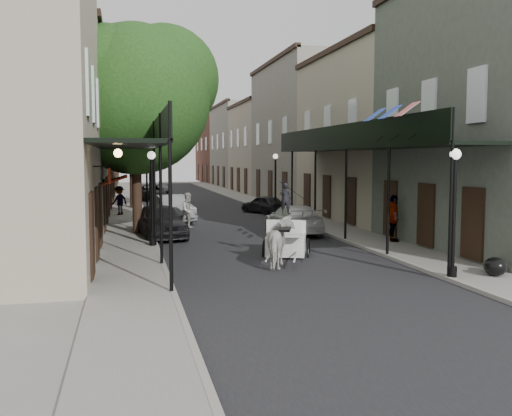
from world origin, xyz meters
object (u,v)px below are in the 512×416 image
lamppost_right_near (454,211)px  car_right_far (264,204)px  car_left_near (161,221)px  tree_far (137,125)px  tree_near (144,94)px  pedestrian_sidewalk_left (119,200)px  lamppost_left (152,197)px  car_left_mid (172,209)px  car_left_far (153,193)px  pedestrian_walking (189,211)px  carriage (287,226)px  pedestrian_sidewalk_right (394,218)px  car_right_near (294,219)px  horse (282,242)px  lamppost_right_far (275,182)px

lamppost_right_near → car_right_far: bearing=91.4°
car_left_near → tree_far: bearing=84.2°
tree_near → pedestrian_sidewalk_left: bearing=98.4°
lamppost_left → car_right_far: 15.18m
car_left_mid → car_left_far: 16.89m
lamppost_left → pedestrian_sidewalk_left: lamppost_left is taller
pedestrian_walking → car_right_far: pedestrian_walking is taller
car_left_far → car_right_far: size_ratio=1.36×
pedestrian_walking → car_left_far: 20.11m
tree_far → pedestrian_walking: 13.17m
lamppost_right_near → car_left_far: 34.98m
carriage → car_left_far: size_ratio=0.57×
lamppost_right_near → pedestrian_sidewalk_right: lamppost_right_near is taller
tree_near → pedestrian_sidewalk_right: 12.43m
tree_far → car_left_mid: 10.30m
pedestrian_sidewalk_left → car_right_near: (8.08, -9.85, -0.31)m
pedestrian_sidewalk_right → car_right_near: pedestrian_sidewalk_right is taller
tree_near → pedestrian_walking: size_ratio=5.30×
horse → lamppost_left: bearing=-31.1°
tree_far → horse: (4.09, -23.03, -5.02)m
lamppost_right_far → car_right_far: lamppost_right_far is taller
tree_near → lamppost_left: tree_near is taller
car_left_far → car_left_near: bearing=-102.6°
horse → car_left_near: horse is taller
car_left_mid → car_right_far: bearing=19.3°
tree_far → car_right_far: (7.85, -5.18, -5.24)m
lamppost_right_far → pedestrian_sidewalk_left: size_ratio=2.11×
lamppost_right_near → car_left_mid: (-6.70, 17.38, -1.30)m
pedestrian_sidewalk_left → pedestrian_sidewalk_right: 17.89m
lamppost_right_near → lamppost_right_far: size_ratio=1.00×
pedestrian_sidewalk_left → car_left_near: pedestrian_sidewalk_left is taller
carriage → car_left_far: bearing=116.8°
tree_far → carriage: 21.76m
lamppost_right_near → car_right_far: size_ratio=1.06×
car_left_near → pedestrian_walking: bearing=55.0°
car_left_far → car_right_near: 23.89m
pedestrian_walking → car_right_far: bearing=28.6°
tree_far → car_right_near: bearing=-65.7°
carriage → pedestrian_walking: carriage is taller
pedestrian_walking → car_right_near: pedestrian_walking is taller
pedestrian_sidewalk_left → tree_far: bearing=-142.7°
car_left_near → car_right_far: size_ratio=1.28×
carriage → pedestrian_sidewalk_right: bearing=34.6°
lamppost_right_far → car_right_far: size_ratio=1.06×
pedestrian_walking → pedestrian_sidewalk_right: (7.64, -7.33, 0.18)m
pedestrian_walking → car_left_far: pedestrian_walking is taller
lamppost_right_near → car_right_near: bearing=97.8°
car_left_near → car_left_far: 23.28m
carriage → car_left_mid: (-3.30, 11.85, -0.31)m
pedestrian_walking → carriage: bearing=-94.7°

